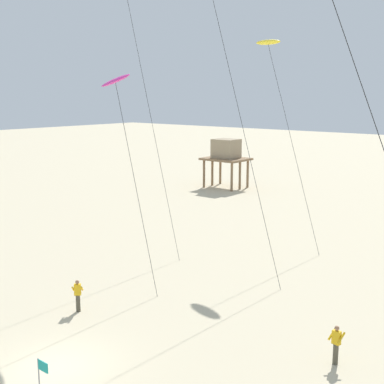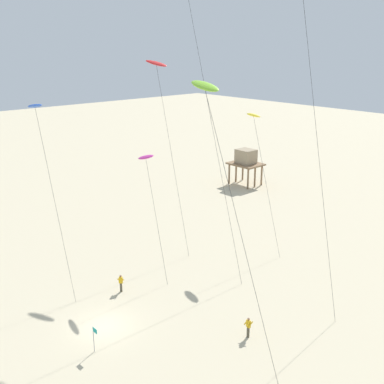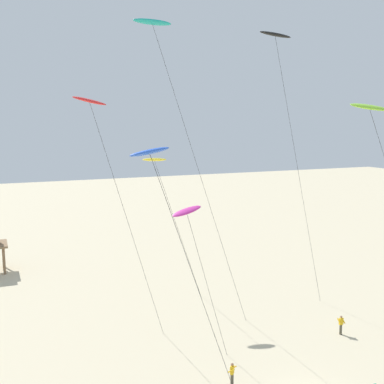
# 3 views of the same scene
# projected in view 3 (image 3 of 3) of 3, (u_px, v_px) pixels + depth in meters

# --- Properties ---
(kite_blue) EXTENTS (6.83, 1.01, 16.78)m
(kite_blue) POSITION_uv_depth(u_px,v_px,m) (151.00, 156.00, 24.15)
(kite_blue) COLOR blue
(kite_blue) RESTS_ON ground
(kite_yellow) EXTENTS (6.04, 1.35, 14.64)m
(kite_yellow) POSITION_uv_depth(u_px,v_px,m) (155.00, 161.00, 45.73)
(kite_yellow) COLOR yellow
(kite_yellow) RESTS_ON ground
(kite_magenta) EXTENTS (4.45, 0.74, 12.11)m
(kite_magenta) POSITION_uv_depth(u_px,v_px,m) (187.00, 213.00, 33.93)
(kite_magenta) COLOR #D8339E
(kite_magenta) RESTS_ON ground
(kite_teal) EXTENTS (10.13, 1.39, 26.02)m
(kite_teal) POSITION_uv_depth(u_px,v_px,m) (153.00, 25.00, 36.88)
(kite_teal) COLOR teal
(kite_teal) RESTS_ON ground
(kite_red) EXTENTS (7.08, 1.38, 20.05)m
(kite_red) POSITION_uv_depth(u_px,v_px,m) (90.00, 103.00, 35.85)
(kite_red) COLOR red
(kite_red) RESTS_ON ground
(kite_lime) EXTENTS (9.87, 1.54, 19.49)m
(kite_lime) POSITION_uv_depth(u_px,v_px,m) (370.00, 109.00, 33.79)
(kite_lime) COLOR #8CD833
(kite_lime) RESTS_ON ground
(kite_black) EXTENTS (7.31, 1.83, 26.25)m
(kite_black) POSITION_uv_depth(u_px,v_px,m) (276.00, 38.00, 42.28)
(kite_black) COLOR black
(kite_black) RESTS_ON ground
(kite_flyer_nearest) EXTENTS (0.73, 0.73, 1.67)m
(kite_flyer_nearest) POSITION_uv_depth(u_px,v_px,m) (232.00, 374.00, 32.12)
(kite_flyer_nearest) COLOR #4C4738
(kite_flyer_nearest) RESTS_ON ground
(kite_flyer_middle) EXTENTS (0.59, 0.57, 1.67)m
(kite_flyer_middle) POSITION_uv_depth(u_px,v_px,m) (341.00, 324.00, 40.03)
(kite_flyer_middle) COLOR #4C4738
(kite_flyer_middle) RESTS_ON ground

